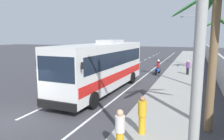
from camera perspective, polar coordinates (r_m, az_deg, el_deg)
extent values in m
plane|color=#3A3A3F|center=(12.23, -24.32, -12.14)|extent=(160.00, 160.00, 0.00)
cube|color=#999993|center=(18.39, 15.99, -4.42)|extent=(3.20, 90.00, 0.14)
cube|color=white|center=(12.85, -21.28, -10.89)|extent=(0.16, 2.00, 0.01)
cube|color=white|center=(16.01, -11.07, -6.49)|extent=(0.16, 2.00, 0.01)
cube|color=white|center=(19.56, -4.49, -3.49)|extent=(0.16, 2.00, 0.01)
cube|color=white|center=(23.32, 0.00, -1.41)|extent=(0.16, 2.00, 0.01)
cube|color=white|center=(27.21, 3.21, 0.09)|extent=(0.16, 2.00, 0.01)
cube|color=white|center=(31.17, 5.62, 1.22)|extent=(0.16, 2.00, 0.01)
cube|color=white|center=(35.19, 7.48, 2.09)|extent=(0.16, 2.00, 0.01)
cube|color=white|center=(39.24, 8.96, 2.77)|extent=(0.16, 2.00, 0.01)
cube|color=white|center=(43.32, 10.16, 3.33)|extent=(0.16, 2.00, 0.01)
cube|color=white|center=(47.42, 11.16, 3.79)|extent=(0.16, 2.00, 0.01)
cube|color=white|center=(51.53, 12.00, 4.18)|extent=(0.16, 2.00, 0.01)
cube|color=white|center=(55.65, 12.71, 4.50)|extent=(0.16, 2.00, 0.01)
cube|color=white|center=(23.75, 9.10, -1.33)|extent=(0.14, 70.00, 0.01)
cube|color=#B2B2AD|center=(22.16, 26.96, 0.31)|extent=(0.24, 60.00, 2.51)
cube|color=silver|center=(16.42, -2.44, 1.31)|extent=(2.98, 11.57, 3.29)
cube|color=#192333|center=(16.53, -2.15, 3.38)|extent=(2.98, 10.66, 1.05)
cube|color=#192333|center=(11.53, -14.86, 0.17)|extent=(2.39, 0.18, 1.38)
cube|color=red|center=(16.54, -2.42, -1.23)|extent=(3.01, 11.34, 0.59)
cube|color=black|center=(11.91, -14.74, -9.16)|extent=(2.54, 0.25, 0.44)
cube|color=#B7B7B7|center=(17.58, -0.43, 7.68)|extent=(1.51, 2.57, 0.28)
cube|color=black|center=(10.83, -8.06, 1.14)|extent=(0.12, 0.08, 0.36)
cube|color=black|center=(12.61, -19.60, 1.82)|extent=(0.12, 0.08, 0.36)
cylinder|color=black|center=(12.67, -5.14, -8.10)|extent=(0.36, 1.05, 1.04)
cylinder|color=black|center=(14.02, -14.38, -6.67)|extent=(0.36, 1.05, 1.04)
cylinder|color=black|center=(19.37, 5.43, -2.07)|extent=(0.36, 1.05, 1.04)
cylinder|color=black|center=(20.28, -1.42, -1.53)|extent=(0.36, 1.05, 1.04)
cylinder|color=black|center=(23.74, 11.72, -0.69)|extent=(0.17, 0.61, 0.60)
cylinder|color=black|center=(25.04, 12.61, -0.22)|extent=(0.19, 0.61, 0.60)
cube|color=#1947B2|center=(24.31, 12.16, 0.05)|extent=(0.37, 1.12, 0.36)
cube|color=black|center=(24.56, 12.37, 0.61)|extent=(0.31, 0.62, 0.12)
cylinder|color=gray|center=(23.81, 11.82, 0.07)|extent=(0.10, 0.32, 0.67)
cylinder|color=black|center=(23.84, 11.93, 1.15)|extent=(0.56, 0.11, 0.04)
sphere|color=#EAEACC|center=(23.75, 11.83, 0.78)|extent=(0.14, 0.14, 0.14)
cylinder|color=red|center=(24.47, 12.37, 1.39)|extent=(0.32, 0.32, 0.69)
sphere|color=white|center=(24.41, 12.40, 2.50)|extent=(0.26, 0.26, 0.26)
cylinder|color=beige|center=(7.73, 2.16, -14.28)|extent=(0.36, 0.36, 0.60)
sphere|color=tan|center=(7.58, 2.18, -11.44)|extent=(0.24, 0.24, 0.24)
cylinder|color=black|center=(24.36, 19.70, -0.28)|extent=(0.28, 0.28, 0.75)
cylinder|color=#75388E|center=(24.26, 19.79, 1.28)|extent=(0.36, 0.36, 0.59)
sphere|color=beige|center=(24.21, 19.84, 2.23)|extent=(0.24, 0.24, 0.24)
cylinder|color=gold|center=(9.39, 8.05, -14.34)|extent=(0.28, 0.28, 0.80)
cylinder|color=gold|center=(9.13, 8.15, -10.20)|extent=(0.36, 0.36, 0.63)
sphere|color=#9E704C|center=(9.00, 8.21, -7.70)|extent=(0.22, 0.22, 0.22)
cylinder|color=#9E9E99|center=(18.30, 22.37, 8.54)|extent=(0.24, 0.24, 8.59)
cylinder|color=#9E9E99|center=(31.71, 22.09, 9.60)|extent=(0.24, 0.24, 9.79)
cube|color=#9E9E99|center=(31.95, 22.46, 15.61)|extent=(2.42, 0.12, 0.12)
cylinder|color=#4C4742|center=(31.97, 20.67, 15.93)|extent=(0.08, 0.08, 0.16)
cylinder|color=#4C4742|center=(31.99, 24.27, 15.71)|extent=(0.08, 0.08, 0.16)
cylinder|color=#9E9E99|center=(31.83, 20.32, 13.49)|extent=(2.17, 0.09, 0.09)
cube|color=#4C4C51|center=(31.87, 18.31, 13.47)|extent=(0.44, 0.24, 0.14)
cylinder|color=brown|center=(10.16, 25.48, 1.46)|extent=(0.35, 0.35, 6.14)
ellipsoid|color=#28702D|center=(11.02, 24.44, 15.72)|extent=(0.99, 1.91, 1.21)
ellipsoid|color=#28702D|center=(10.18, 21.17, 16.50)|extent=(1.90, 0.40, 1.22)
cylinder|color=brown|center=(26.92, 26.34, 5.54)|extent=(0.35, 0.35, 6.05)
ellipsoid|color=#337F33|center=(27.70, 27.53, 11.43)|extent=(1.19, 1.67, 0.69)
ellipsoid|color=#337F33|center=(27.72, 26.27, 11.36)|extent=(0.69, 1.72, 0.83)
ellipsoid|color=#337F33|center=(27.21, 25.20, 11.30)|extent=(1.60, 1.01, 1.01)
ellipsoid|color=#337F33|center=(26.42, 25.41, 11.54)|extent=(1.56, 1.26, 0.86)
ellipsoid|color=#337F33|center=(26.17, 26.36, 11.42)|extent=(0.84, 1.66, 0.94)
ellipsoid|color=#337F33|center=(26.30, 28.04, 11.68)|extent=(1.32, 1.63, 0.58)
sphere|color=brown|center=(26.95, 26.81, 12.08)|extent=(0.56, 0.56, 0.56)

